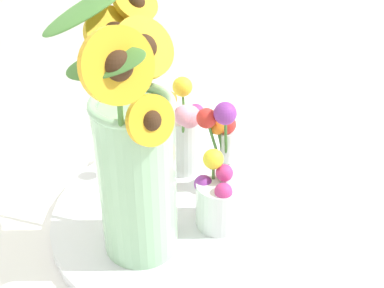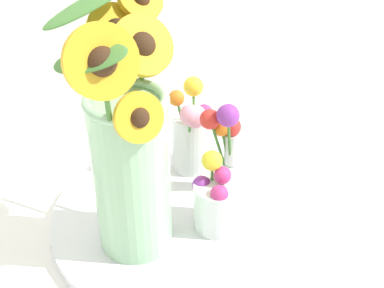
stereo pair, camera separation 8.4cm
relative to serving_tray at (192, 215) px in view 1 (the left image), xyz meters
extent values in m
plane|color=white|center=(0.00, -0.11, -0.01)|extent=(6.00, 6.00, 0.00)
cylinder|color=silver|center=(0.00, 0.00, 0.00)|extent=(0.47, 0.47, 0.02)
cylinder|color=#99CC9E|center=(-0.11, -0.02, 0.14)|extent=(0.11, 0.11, 0.25)
torus|color=#99CC9E|center=(-0.11, -0.02, 0.26)|extent=(0.12, 0.12, 0.01)
cylinder|color=#427533|center=(-0.06, 0.05, 0.22)|extent=(0.05, 0.08, 0.27)
cylinder|color=gold|center=(-0.04, 0.09, 0.36)|extent=(0.08, 0.06, 0.06)
sphere|color=#382314|center=(-0.04, 0.09, 0.36)|extent=(0.03, 0.03, 0.03)
cylinder|color=#427533|center=(-0.14, -0.04, 0.22)|extent=(0.04, 0.09, 0.28)
cylinder|color=gold|center=(-0.16, -0.08, 0.36)|extent=(0.10, 0.04, 0.10)
sphere|color=#382314|center=(-0.16, -0.08, 0.36)|extent=(0.04, 0.04, 0.04)
cylinder|color=#427533|center=(-0.11, 0.02, 0.17)|extent=(0.01, 0.08, 0.25)
cylinder|color=gold|center=(-0.10, 0.06, 0.30)|extent=(0.07, 0.06, 0.05)
sphere|color=#382314|center=(-0.10, 0.06, 0.30)|extent=(0.03, 0.03, 0.03)
cylinder|color=#427533|center=(-0.10, 0.03, 0.19)|extent=(0.04, 0.07, 0.27)
cylinder|color=gold|center=(-0.08, 0.07, 0.33)|extent=(0.10, 0.07, 0.08)
sphere|color=#382314|center=(-0.08, 0.07, 0.33)|extent=(0.04, 0.04, 0.04)
cylinder|color=#427533|center=(-0.12, -0.04, 0.16)|extent=(0.01, 0.06, 0.22)
cylinder|color=gold|center=(-0.12, -0.07, 0.27)|extent=(0.07, 0.03, 0.07)
sphere|color=#382314|center=(-0.12, -0.07, 0.27)|extent=(0.03, 0.03, 0.03)
cylinder|color=#427533|center=(-0.08, 0.01, 0.20)|extent=(0.03, 0.03, 0.25)
cylinder|color=gold|center=(-0.07, 0.02, 0.32)|extent=(0.10, 0.07, 0.09)
sphere|color=#382314|center=(-0.07, 0.02, 0.32)|extent=(0.04, 0.04, 0.04)
ellipsoid|color=#477F38|center=(-0.17, -0.07, 0.36)|extent=(0.09, 0.10, 0.05)
ellipsoid|color=#477F38|center=(-0.12, 0.07, 0.38)|extent=(0.15, 0.08, 0.07)
cylinder|color=white|center=(0.02, -0.05, 0.05)|extent=(0.08, 0.08, 0.08)
cylinder|color=#568E42|center=(0.03, -0.04, 0.07)|extent=(0.01, 0.01, 0.07)
sphere|color=#C6337A|center=(0.03, -0.05, 0.11)|extent=(0.03, 0.03, 0.03)
cylinder|color=#568E42|center=(0.01, -0.06, 0.06)|extent=(0.01, 0.02, 0.06)
sphere|color=#C6337A|center=(0.01, -0.07, 0.09)|extent=(0.03, 0.03, 0.03)
cylinder|color=#568E42|center=(0.00, -0.03, 0.05)|extent=(0.01, 0.02, 0.06)
sphere|color=purple|center=(0.00, -0.03, 0.08)|extent=(0.03, 0.03, 0.03)
cylinder|color=#568E42|center=(0.02, -0.03, 0.08)|extent=(0.01, 0.01, 0.09)
sphere|color=yellow|center=(0.02, -0.03, 0.13)|extent=(0.03, 0.03, 0.03)
sphere|color=white|center=(0.09, 0.02, 0.04)|extent=(0.06, 0.06, 0.06)
cylinder|color=white|center=(0.09, 0.02, 0.10)|extent=(0.03, 0.03, 0.06)
cylinder|color=#427533|center=(0.07, 0.02, 0.11)|extent=(0.04, 0.01, 0.12)
sphere|color=red|center=(0.05, 0.02, 0.17)|extent=(0.03, 0.03, 0.03)
cylinder|color=#427533|center=(0.08, 0.01, 0.11)|extent=(0.03, 0.02, 0.14)
sphere|color=purple|center=(0.07, 0.00, 0.18)|extent=(0.04, 0.04, 0.04)
cylinder|color=#427533|center=(0.09, 0.01, 0.09)|extent=(0.01, 0.02, 0.10)
sphere|color=red|center=(0.09, 0.02, 0.14)|extent=(0.03, 0.03, 0.03)
cylinder|color=#427533|center=(0.09, 0.03, 0.10)|extent=(0.01, 0.02, 0.13)
sphere|color=orange|center=(0.09, 0.03, 0.16)|extent=(0.03, 0.03, 0.03)
cylinder|color=#427533|center=(0.08, 0.02, 0.09)|extent=(0.02, 0.02, 0.10)
sphere|color=orange|center=(0.07, 0.03, 0.14)|extent=(0.03, 0.03, 0.03)
cylinder|color=white|center=(0.06, 0.11, 0.07)|extent=(0.07, 0.07, 0.11)
cylinder|color=#4C8438|center=(0.05, 0.11, 0.11)|extent=(0.04, 0.02, 0.12)
sphere|color=orange|center=(0.03, 0.11, 0.17)|extent=(0.03, 0.03, 0.03)
cylinder|color=#4C8438|center=(0.08, 0.13, 0.11)|extent=(0.02, 0.03, 0.11)
sphere|color=yellow|center=(0.08, 0.14, 0.16)|extent=(0.04, 0.04, 0.04)
cylinder|color=#4C8438|center=(0.05, 0.09, 0.09)|extent=(0.02, 0.03, 0.12)
sphere|color=pink|center=(0.04, 0.08, 0.15)|extent=(0.04, 0.04, 0.04)
cylinder|color=#4C8438|center=(0.08, 0.11, 0.09)|extent=(0.01, 0.03, 0.09)
sphere|color=#C6337A|center=(0.08, 0.10, 0.13)|extent=(0.03, 0.03, 0.03)
cylinder|color=#4C8438|center=(0.06, 0.09, 0.09)|extent=(0.02, 0.03, 0.10)
sphere|color=pink|center=(0.05, 0.07, 0.15)|extent=(0.04, 0.04, 0.04)
camera|label=1|loc=(-0.42, -0.56, 0.62)|focal=50.00mm
camera|label=2|loc=(-0.35, -0.61, 0.62)|focal=50.00mm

